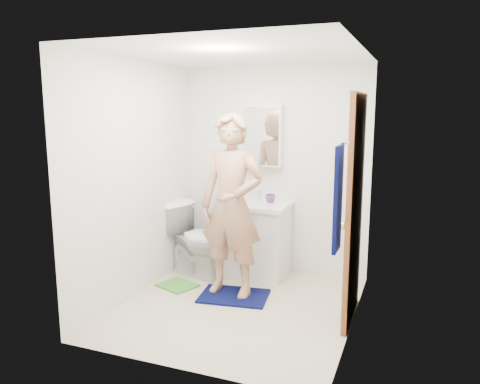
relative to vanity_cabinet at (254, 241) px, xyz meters
name	(u,v)px	position (x,y,z in m)	size (l,w,h in m)	color
floor	(237,307)	(0.15, -0.91, -0.41)	(2.20, 2.40, 0.02)	beige
ceiling	(237,52)	(0.15, -0.91, 2.01)	(2.20, 2.40, 0.02)	white
wall_back	(275,170)	(0.15, 0.30, 0.80)	(2.20, 0.02, 2.40)	silver
wall_front	(174,212)	(0.15, -2.12, 0.80)	(2.20, 0.02, 2.40)	silver
wall_left	(136,179)	(-0.96, -0.91, 0.80)	(0.02, 2.40, 2.40)	silver
wall_right	(358,194)	(1.26, -0.91, 0.80)	(0.02, 2.40, 2.40)	silver
vanity_cabinet	(254,241)	(0.00, 0.00, 0.00)	(0.75, 0.55, 0.80)	white
countertop	(254,205)	(0.00, 0.00, 0.43)	(0.79, 0.59, 0.05)	white
sink_basin	(254,204)	(0.00, 0.00, 0.44)	(0.40, 0.40, 0.03)	white
faucet	(260,195)	(0.00, 0.18, 0.51)	(0.03, 0.03, 0.12)	silver
medicine_cabinet	(261,136)	(0.00, 0.22, 1.20)	(0.50, 0.12, 0.70)	white
mirror_panel	(259,136)	(0.00, 0.16, 1.20)	(0.46, 0.01, 0.66)	white
door	(354,210)	(1.22, -0.76, 0.62)	(0.05, 0.80, 2.05)	brown
door_knob	(344,226)	(1.18, -1.08, 0.55)	(0.07, 0.07, 0.07)	gold
towel	(338,199)	(1.18, -1.48, 0.85)	(0.03, 0.24, 0.80)	#060B3D
towel_hook	(346,143)	(1.22, -1.48, 1.27)	(0.02, 0.02, 0.06)	silver
toilet	(198,239)	(-0.62, -0.22, 0.02)	(0.47, 0.82, 0.83)	white
bath_mat	(234,296)	(0.03, -0.72, -0.39)	(0.69, 0.49, 0.02)	#060B3D
green_rug	(178,285)	(-0.65, -0.66, -0.39)	(0.39, 0.33, 0.02)	green
soap_dispenser	(237,195)	(-0.19, -0.05, 0.53)	(0.08, 0.08, 0.17)	#B06752
toothbrush_cup	(270,198)	(0.16, 0.09, 0.50)	(0.12, 0.12, 0.09)	#693A80
man	(232,206)	(-0.01, -0.66, 0.55)	(0.68, 0.44, 1.85)	tan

